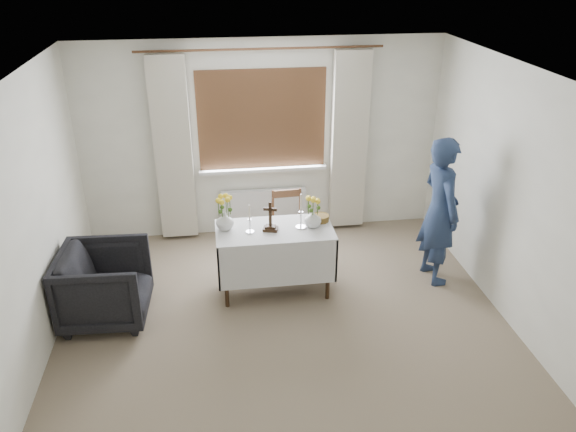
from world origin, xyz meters
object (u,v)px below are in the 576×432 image
(flower_vase_left, at_px, (225,221))
(flower_vase_right, at_px, (313,219))
(wooden_chair, at_px, (289,227))
(armchair, at_px, (105,285))
(wooden_cross, at_px, (270,216))
(person, at_px, (440,211))
(altar_table, at_px, (275,260))

(flower_vase_left, height_order, flower_vase_right, flower_vase_left)
(wooden_chair, height_order, armchair, wooden_chair)
(armchair, relative_size, wooden_cross, 2.61)
(wooden_cross, height_order, flower_vase_left, wooden_cross)
(armchair, height_order, person, person)
(flower_vase_left, relative_size, flower_vase_right, 1.05)
(altar_table, relative_size, wooden_chair, 1.48)
(altar_table, height_order, armchair, armchair)
(person, bearing_deg, flower_vase_left, 82.05)
(altar_table, bearing_deg, wooden_cross, -154.77)
(person, relative_size, flower_vase_left, 8.45)
(person, bearing_deg, wooden_chair, 60.17)
(wooden_chair, bearing_deg, flower_vase_right, -80.81)
(wooden_chair, relative_size, flower_vase_left, 4.22)
(altar_table, xyz_separation_m, flower_vase_left, (-0.51, 0.07, 0.48))
(armchair, xyz_separation_m, wooden_cross, (1.70, 0.24, 0.54))
(flower_vase_left, bearing_deg, person, -1.11)
(altar_table, relative_size, armchair, 1.45)
(wooden_chair, height_order, person, person)
(person, distance_m, wooden_cross, 1.87)
(person, height_order, flower_vase_left, person)
(flower_vase_right, bearing_deg, armchair, -173.04)
(wooden_chair, relative_size, person, 0.50)
(altar_table, xyz_separation_m, flower_vase_right, (0.41, 0.00, 0.48))
(wooden_cross, distance_m, flower_vase_left, 0.48)
(altar_table, distance_m, flower_vase_right, 0.63)
(flower_vase_right, bearing_deg, person, 1.04)
(wooden_chair, bearing_deg, person, -26.25)
(armchair, bearing_deg, wooden_chair, -61.74)
(person, xyz_separation_m, wooden_cross, (-1.87, -0.05, 0.08))
(altar_table, relative_size, flower_vase_right, 6.56)
(wooden_chair, bearing_deg, wooden_cross, -116.14)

